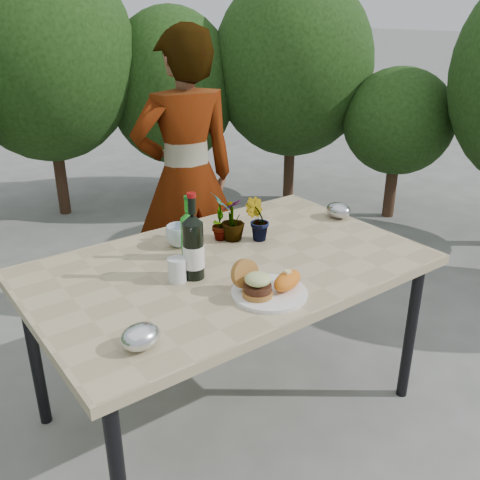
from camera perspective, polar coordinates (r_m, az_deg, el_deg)
ground at (r=2.62m, az=-1.09°, el=-17.34°), size 80.00×80.00×0.00m
patio_table at (r=2.23m, az=-1.23°, el=-3.76°), size 1.60×1.00×0.75m
shrub_hedge at (r=3.45m, az=-14.83°, el=13.82°), size 7.04×5.19×2.23m
dinner_plate at (r=1.96m, az=3.14°, el=-5.66°), size 0.28×0.28×0.01m
burger_stack at (r=1.92m, az=1.55°, el=-4.54°), size 0.11×0.16×0.11m
sweet_potato at (r=1.97m, az=5.07°, el=-4.33°), size 0.17×0.12×0.06m
grilled_veg at (r=2.03m, az=1.86°, el=-4.00°), size 0.08×0.05×0.03m
wine_bottle at (r=2.04m, az=-5.00°, el=-0.79°), size 0.08×0.08×0.34m
sparkling_water at (r=2.22m, az=-5.50°, el=0.47°), size 0.07×0.07×0.27m
plastic_cup at (r=2.05m, az=-6.74°, el=-3.17°), size 0.07×0.07×0.09m
seedling_left at (r=2.38m, az=-2.15°, el=2.56°), size 0.13×0.14×0.23m
seedling_mid at (r=2.38m, az=1.85°, el=2.18°), size 0.14×0.14×0.19m
seedling_right at (r=2.39m, az=-0.80°, el=2.21°), size 0.13×0.13×0.19m
blue_bowl at (r=2.36m, az=-6.47°, el=0.46°), size 0.16×0.16×0.10m
foil_packet_left at (r=1.69m, az=-10.58°, el=-10.10°), size 0.15×0.13×0.08m
foil_packet_right at (r=2.71m, az=10.46°, el=3.14°), size 0.12×0.14×0.08m
person at (r=3.06m, az=-5.78°, el=6.54°), size 0.67×0.51×1.65m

